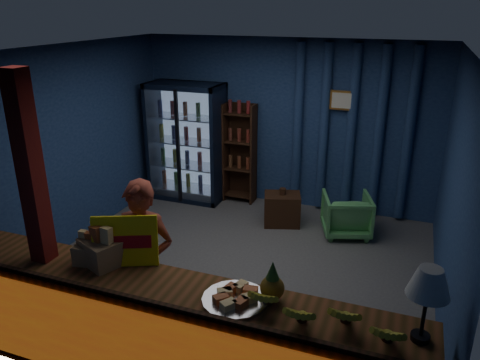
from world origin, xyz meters
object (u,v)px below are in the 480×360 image
at_px(shopkeeper, 144,263).
at_px(table_lamp, 429,285).
at_px(pastry_tray, 235,298).
at_px(green_chair, 346,215).

xyz_separation_m(shopkeeper, table_lamp, (2.39, -0.43, 0.58)).
relative_size(pastry_tray, table_lamp, 0.92).
height_order(green_chair, table_lamp, table_lamp).
xyz_separation_m(green_chair, pastry_tray, (-0.38, -3.31, 0.68)).
relative_size(shopkeeper, green_chair, 2.47).
bearing_deg(shopkeeper, green_chair, 54.54).
bearing_deg(shopkeeper, pastry_tray, -31.43).
relative_size(green_chair, table_lamp, 1.19).
xyz_separation_m(shopkeeper, green_chair, (1.47, 2.84, -0.50)).
bearing_deg(table_lamp, green_chair, 105.78).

